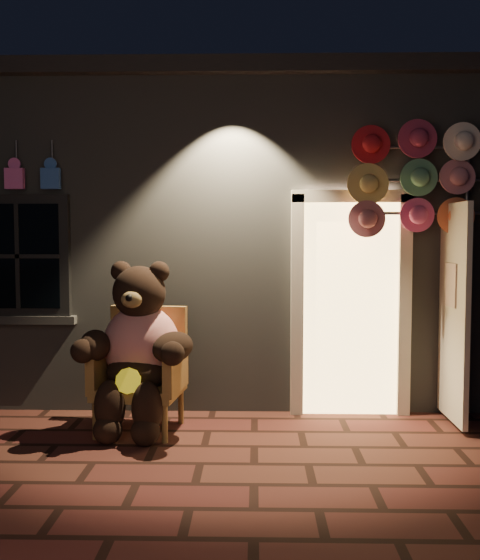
{
  "coord_description": "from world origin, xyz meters",
  "views": [
    {
      "loc": [
        0.43,
        -4.92,
        1.76
      ],
      "look_at": [
        0.28,
        1.0,
        1.35
      ],
      "focal_mm": 42.0,
      "sensor_mm": 36.0,
      "label": 1
    }
  ],
  "objects": [
    {
      "name": "hat_rack",
      "position": [
        2.13,
        1.28,
        2.25
      ],
      "size": [
        1.59,
        0.22,
        2.81
      ],
      "color": "#59595E",
      "rests_on": "ground"
    },
    {
      "name": "wicker_armchair",
      "position": [
        -0.6,
        0.91,
        0.55
      ],
      "size": [
        0.83,
        0.77,
        1.1
      ],
      "rotation": [
        0.0,
        0.0,
        -0.12
      ],
      "color": "olive",
      "rests_on": "ground"
    },
    {
      "name": "ground",
      "position": [
        0.0,
        0.0,
        0.0
      ],
      "size": [
        60.0,
        60.0,
        0.0
      ],
      "primitive_type": "plane",
      "color": "#4D271D",
      "rests_on": "ground"
    },
    {
      "name": "teddy_bear",
      "position": [
        -0.61,
        0.77,
        0.76
      ],
      "size": [
        1.1,
        0.91,
        1.53
      ],
      "rotation": [
        0.0,
        0.0,
        -0.12
      ],
      "color": "red",
      "rests_on": "ground"
    },
    {
      "name": "shop_building",
      "position": [
        0.0,
        3.99,
        1.74
      ],
      "size": [
        7.3,
        5.95,
        3.51
      ],
      "color": "slate",
      "rests_on": "ground"
    }
  ]
}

